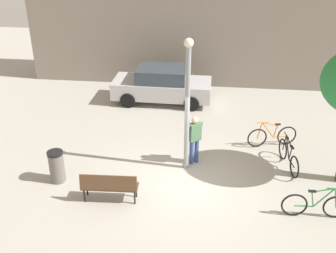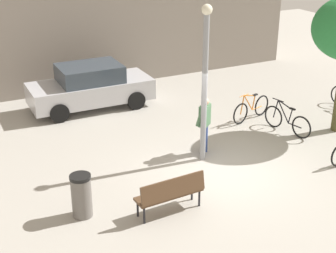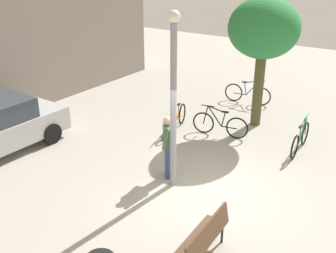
{
  "view_description": "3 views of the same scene",
  "coord_description": "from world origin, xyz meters",
  "px_view_note": "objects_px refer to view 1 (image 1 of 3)",
  "views": [
    {
      "loc": [
        0.61,
        -10.36,
        7.28
      ],
      "look_at": [
        -0.75,
        1.37,
        1.17
      ],
      "focal_mm": 43.78,
      "sensor_mm": 36.0,
      "label": 1
    },
    {
      "loc": [
        -6.54,
        -9.77,
        6.31
      ],
      "look_at": [
        -1.18,
        0.81,
        1.2
      ],
      "focal_mm": 53.2,
      "sensor_mm": 36.0,
      "label": 2
    },
    {
      "loc": [
        -7.36,
        -4.0,
        5.35
      ],
      "look_at": [
        0.32,
        1.25,
        1.32
      ],
      "focal_mm": 42.96,
      "sensor_mm": 36.0,
      "label": 3
    }
  ],
  "objects_px": {
    "lamppost": "(187,99)",
    "park_bench": "(109,185)",
    "trash_bin": "(57,166)",
    "person_by_lamppost": "(194,137)",
    "bicycle_black": "(288,157)",
    "bicycle_orange": "(272,136)",
    "parked_car_silver": "(162,85)",
    "bicycle_green": "(316,205)"
  },
  "relations": [
    {
      "from": "lamppost",
      "to": "parked_car_silver",
      "type": "distance_m",
      "value": 5.63
    },
    {
      "from": "park_bench",
      "to": "bicycle_orange",
      "type": "xyz_separation_m",
      "value": [
        4.9,
        3.76,
        -0.16
      ]
    },
    {
      "from": "lamppost",
      "to": "trash_bin",
      "type": "relative_size",
      "value": 4.14
    },
    {
      "from": "person_by_lamppost",
      "to": "bicycle_orange",
      "type": "bearing_deg",
      "value": 28.35
    },
    {
      "from": "person_by_lamppost",
      "to": "trash_bin",
      "type": "height_order",
      "value": "person_by_lamppost"
    },
    {
      "from": "person_by_lamppost",
      "to": "bicycle_green",
      "type": "distance_m",
      "value": 4.18
    },
    {
      "from": "bicycle_black",
      "to": "trash_bin",
      "type": "bearing_deg",
      "value": -167.29
    },
    {
      "from": "person_by_lamppost",
      "to": "park_bench",
      "type": "bearing_deg",
      "value": -133.99
    },
    {
      "from": "trash_bin",
      "to": "bicycle_green",
      "type": "bearing_deg",
      "value": -6.37
    },
    {
      "from": "bicycle_green",
      "to": "trash_bin",
      "type": "relative_size",
      "value": 1.76
    },
    {
      "from": "person_by_lamppost",
      "to": "trash_bin",
      "type": "distance_m",
      "value": 4.37
    },
    {
      "from": "bicycle_black",
      "to": "parked_car_silver",
      "type": "distance_m",
      "value": 6.72
    },
    {
      "from": "person_by_lamppost",
      "to": "bicycle_green",
      "type": "relative_size",
      "value": 0.92
    },
    {
      "from": "bicycle_green",
      "to": "bicycle_black",
      "type": "xyz_separation_m",
      "value": [
        -0.37,
        2.44,
        0.0
      ]
    },
    {
      "from": "lamppost",
      "to": "bicycle_green",
      "type": "xyz_separation_m",
      "value": [
        3.63,
        -2.03,
        -2.02
      ]
    },
    {
      "from": "park_bench",
      "to": "bicycle_black",
      "type": "relative_size",
      "value": 0.91
    },
    {
      "from": "parked_car_silver",
      "to": "person_by_lamppost",
      "type": "bearing_deg",
      "value": -70.97
    },
    {
      "from": "lamppost",
      "to": "bicycle_orange",
      "type": "xyz_separation_m",
      "value": [
        2.89,
        1.76,
        -2.02
      ]
    },
    {
      "from": "bicycle_orange",
      "to": "trash_bin",
      "type": "distance_m",
      "value": 7.35
    },
    {
      "from": "person_by_lamppost",
      "to": "bicycle_black",
      "type": "xyz_separation_m",
      "value": [
        3.03,
        0.08,
        -0.58
      ]
    },
    {
      "from": "park_bench",
      "to": "bicycle_green",
      "type": "bearing_deg",
      "value": -0.31
    },
    {
      "from": "bicycle_black",
      "to": "person_by_lamppost",
      "type": "bearing_deg",
      "value": -178.48
    },
    {
      "from": "park_bench",
      "to": "parked_car_silver",
      "type": "bearing_deg",
      "value": 85.49
    },
    {
      "from": "lamppost",
      "to": "park_bench",
      "type": "bearing_deg",
      "value": -135.26
    },
    {
      "from": "bicycle_orange",
      "to": "trash_bin",
      "type": "bearing_deg",
      "value": -156.28
    },
    {
      "from": "person_by_lamppost",
      "to": "bicycle_green",
      "type": "xyz_separation_m",
      "value": [
        3.4,
        -2.36,
        -0.58
      ]
    },
    {
      "from": "bicycle_orange",
      "to": "person_by_lamppost",
      "type": "bearing_deg",
      "value": -151.65
    },
    {
      "from": "person_by_lamppost",
      "to": "bicycle_black",
      "type": "bearing_deg",
      "value": 1.52
    },
    {
      "from": "park_bench",
      "to": "bicycle_black",
      "type": "xyz_separation_m",
      "value": [
        5.28,
        2.41,
        -0.16
      ]
    },
    {
      "from": "person_by_lamppost",
      "to": "parked_car_silver",
      "type": "relative_size",
      "value": 0.4
    },
    {
      "from": "lamppost",
      "to": "trash_bin",
      "type": "distance_m",
      "value": 4.44
    },
    {
      "from": "person_by_lamppost",
      "to": "trash_bin",
      "type": "xyz_separation_m",
      "value": [
        -4.07,
        -1.52,
        -0.45
      ]
    },
    {
      "from": "trash_bin",
      "to": "park_bench",
      "type": "bearing_deg",
      "value": -23.76
    },
    {
      "from": "bicycle_orange",
      "to": "parked_car_silver",
      "type": "xyz_separation_m",
      "value": [
        -4.33,
        3.43,
        0.39
      ]
    },
    {
      "from": "park_bench",
      "to": "bicycle_black",
      "type": "distance_m",
      "value": 5.8
    },
    {
      "from": "parked_car_silver",
      "to": "trash_bin",
      "type": "xyz_separation_m",
      "value": [
        -2.39,
        -6.38,
        -0.26
      ]
    },
    {
      "from": "bicycle_green",
      "to": "parked_car_silver",
      "type": "relative_size",
      "value": 0.43
    },
    {
      "from": "bicycle_orange",
      "to": "parked_car_silver",
      "type": "bearing_deg",
      "value": 141.65
    },
    {
      "from": "bicycle_green",
      "to": "bicycle_orange",
      "type": "xyz_separation_m",
      "value": [
        -0.74,
        3.79,
        0.0
      ]
    },
    {
      "from": "lamppost",
      "to": "person_by_lamppost",
      "type": "relative_size",
      "value": 2.55
    },
    {
      "from": "park_bench",
      "to": "trash_bin",
      "type": "distance_m",
      "value": 1.99
    },
    {
      "from": "lamppost",
      "to": "bicycle_orange",
      "type": "height_order",
      "value": "lamppost"
    }
  ]
}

